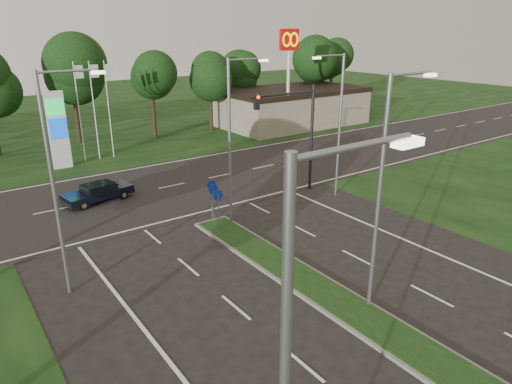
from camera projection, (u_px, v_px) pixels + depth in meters
verge_far at (51, 120)px, 55.03m from camera, size 160.00×50.00×0.02m
cross_road at (158, 189)px, 31.34m from camera, size 160.00×12.00×0.02m
median_kerb at (397, 339)px, 16.04m from camera, size 2.00×26.00×0.12m
commercial_building at (292, 107)px, 51.94m from camera, size 16.00×9.00×4.00m
streetlight_median_near at (384, 184)px, 16.43m from camera, size 2.53×0.22×9.00m
streetlight_median_far at (233, 135)px, 24.07m from camera, size 2.53×0.22×9.00m
streetlight_left_far at (57, 175)px, 17.42m from camera, size 2.53×0.22×9.00m
streetlight_right_far at (338, 119)px, 28.36m from camera, size 2.53×0.22×9.00m
traffic_signal at (297, 124)px, 29.14m from camera, size 5.10×0.42×7.00m
median_signs at (214, 196)px, 24.96m from camera, size 1.16×1.76×2.38m
gas_pylon at (61, 128)px, 35.10m from camera, size 5.80×1.26×8.00m
mcdonalds_sign at (289, 55)px, 44.65m from camera, size 2.20×0.47×10.40m
treeline_far at (80, 70)px, 41.28m from camera, size 6.00×6.00×9.90m
navy_sedan at (98, 192)px, 28.86m from camera, size 4.43×2.39×1.16m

